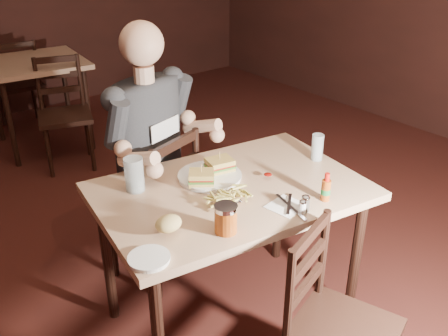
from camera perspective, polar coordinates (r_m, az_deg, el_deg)
room_shell at (r=2.24m, az=-1.80°, el=14.99°), size 7.00×7.00×7.00m
main_table at (r=2.28m, az=0.79°, el=-4.09°), size 1.29×0.96×0.77m
bg_table at (r=4.61m, az=-20.84°, el=10.32°), size 0.88×0.88×0.77m
chair_far at (r=2.77m, az=-8.20°, el=-4.26°), size 0.52×0.54×0.89m
chair_near at (r=2.09m, az=13.54°, el=-17.76°), size 0.49×0.52×0.83m
bg_chair_far at (r=5.19m, az=-22.48°, el=8.84°), size 0.43×0.46×0.86m
bg_chair_near at (r=4.19m, az=-17.74°, el=5.70°), size 0.53×0.55×0.88m
diner at (r=2.51m, az=-8.09°, el=5.25°), size 0.67×0.58×0.98m
dinner_plate at (r=2.31m, az=-1.64°, el=-1.04°), size 0.33×0.33×0.02m
sandwich_left at (r=2.22m, az=-2.60°, el=-0.70°), size 0.14×0.14×0.10m
sandwich_right at (r=2.33m, az=-0.49°, el=0.81°), size 0.14×0.12×0.10m
fries_pile at (r=2.11m, az=0.73°, el=-3.15°), size 0.26×0.20×0.04m
ketchup_dollop at (r=2.32m, az=5.03°, el=-0.75°), size 0.04×0.04×0.01m
glass_left at (r=2.22m, az=-10.22°, el=-0.74°), size 0.10×0.10×0.16m
glass_right at (r=2.51m, az=10.62°, el=2.34°), size 0.07×0.07×0.13m
hot_sauce at (r=2.16m, az=11.59°, el=-2.12°), size 0.05×0.05×0.13m
salt_shaker at (r=2.07m, az=8.94°, el=-4.44°), size 0.04×0.04×0.06m
pepper_shaker at (r=2.08m, az=9.27°, el=-4.06°), size 0.04×0.04×0.07m
syrup_dispenser at (r=1.91m, az=0.21°, el=-5.81°), size 0.11×0.11×0.12m
napkin at (r=2.12m, az=7.11°, el=-4.33°), size 0.17×0.16×0.00m
knife at (r=2.10m, az=7.62°, el=-4.43°), size 0.07×0.23×0.01m
fork at (r=2.12m, az=7.46°, el=-4.11°), size 0.14×0.12×0.01m
side_plate at (r=1.81m, az=-8.56°, el=-10.29°), size 0.17×0.17×0.01m
bread_roll at (r=1.92m, az=-6.37°, el=-6.32°), size 0.12×0.10×0.06m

